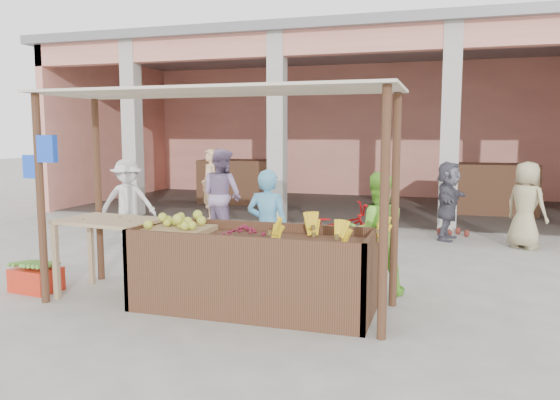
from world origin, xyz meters
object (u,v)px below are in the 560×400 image
(fruit_stall, at_px, (252,274))
(vendor_blue, at_px, (268,224))
(motorcycle, at_px, (334,230))
(side_table, at_px, (110,231))
(red_crate, at_px, (36,279))
(vendor_green, at_px, (377,230))

(fruit_stall, distance_m, vendor_blue, 1.07)
(vendor_blue, xyz_separation_m, motorcycle, (0.50, 1.71, -0.34))
(fruit_stall, distance_m, motorcycle, 2.71)
(side_table, distance_m, red_crate, 1.16)
(side_table, distance_m, vendor_blue, 1.90)
(red_crate, bearing_deg, vendor_blue, 29.10)
(motorcycle, bearing_deg, vendor_blue, 141.22)
(fruit_stall, relative_size, side_table, 2.15)
(vendor_blue, xyz_separation_m, vendor_green, (1.36, 0.06, -0.02))
(vendor_green, bearing_deg, side_table, 2.50)
(vendor_green, bearing_deg, motorcycle, -78.54)
(fruit_stall, relative_size, motorcycle, 1.50)
(vendor_blue, bearing_deg, vendor_green, -177.11)
(vendor_green, relative_size, motorcycle, 0.89)
(red_crate, relative_size, vendor_green, 0.35)
(red_crate, xyz_separation_m, motorcycle, (3.12, 2.80, 0.31))
(vendor_green, xyz_separation_m, motorcycle, (-0.86, 1.64, -0.32))
(fruit_stall, xyz_separation_m, motorcycle, (0.35, 2.69, 0.05))
(side_table, xyz_separation_m, vendor_blue, (1.65, 0.95, 0.02))
(fruit_stall, xyz_separation_m, vendor_blue, (-0.15, 0.98, 0.39))
(fruit_stall, relative_size, vendor_blue, 1.65)
(side_table, height_order, red_crate, side_table)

